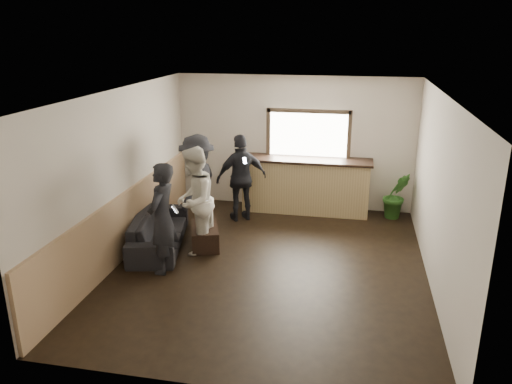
% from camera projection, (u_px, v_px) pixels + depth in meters
% --- Properties ---
extents(ground, '(5.00, 6.00, 0.01)m').
position_uv_depth(ground, '(269.00, 265.00, 8.19)').
color(ground, black).
extents(room_shell, '(5.01, 6.01, 2.80)m').
position_uv_depth(room_shell, '(224.00, 177.00, 7.86)').
color(room_shell, silver).
rests_on(room_shell, ground).
extents(bar_counter, '(2.70, 0.68, 2.13)m').
position_uv_depth(bar_counter, '(306.00, 182.00, 10.44)').
color(bar_counter, '#A18657').
rests_on(bar_counter, ground).
extents(sofa, '(1.22, 2.17, 0.60)m').
position_uv_depth(sofa, '(159.00, 230.00, 8.85)').
color(sofa, black).
rests_on(sofa, ground).
extents(coffee_table, '(0.71, 0.94, 0.37)m').
position_uv_depth(coffee_table, '(205.00, 236.00, 8.87)').
color(coffee_table, black).
rests_on(coffee_table, ground).
extents(cup_a, '(0.17, 0.17, 0.10)m').
position_uv_depth(cup_a, '(199.00, 219.00, 9.01)').
color(cup_a, silver).
rests_on(cup_a, coffee_table).
extents(cup_b, '(0.13, 0.13, 0.10)m').
position_uv_depth(cup_b, '(208.00, 225.00, 8.73)').
color(cup_b, silver).
rests_on(cup_b, coffee_table).
extents(potted_plant, '(0.63, 0.56, 0.96)m').
position_uv_depth(potted_plant, '(396.00, 195.00, 10.10)').
color(potted_plant, '#2D6623').
rests_on(potted_plant, ground).
extents(person_a, '(0.50, 0.67, 1.78)m').
position_uv_depth(person_a, '(162.00, 218.00, 7.75)').
color(person_a, black).
rests_on(person_a, ground).
extents(person_b, '(0.71, 0.91, 1.85)m').
position_uv_depth(person_b, '(194.00, 201.00, 8.44)').
color(person_b, silver).
rests_on(person_b, ground).
extents(person_c, '(0.76, 1.24, 1.86)m').
position_uv_depth(person_c, '(198.00, 184.00, 9.35)').
color(person_c, black).
rests_on(person_c, ground).
extents(person_d, '(1.10, 0.89, 1.75)m').
position_uv_depth(person_d, '(242.00, 178.00, 9.90)').
color(person_d, black).
rests_on(person_d, ground).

